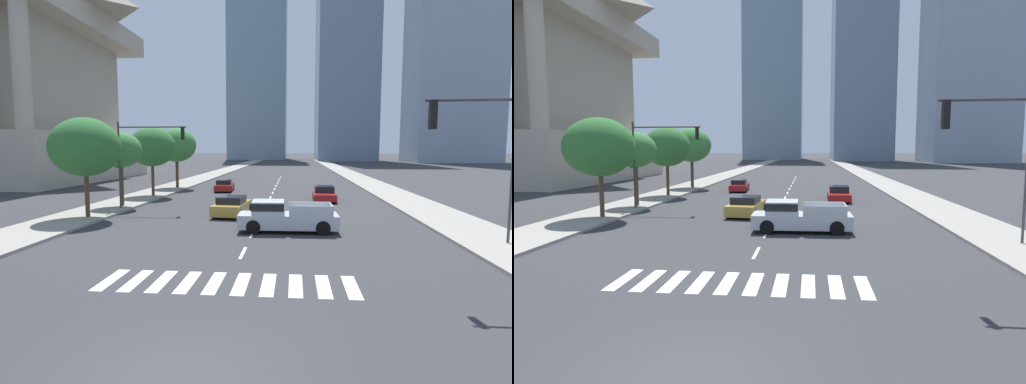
% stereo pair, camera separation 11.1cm
% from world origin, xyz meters
% --- Properties ---
extents(ground_plane, '(800.00, 800.00, 0.00)m').
position_xyz_m(ground_plane, '(0.00, 0.00, 0.00)').
color(ground_plane, '#333335').
extents(sidewalk_east, '(4.00, 260.00, 0.15)m').
position_xyz_m(sidewalk_east, '(11.70, 30.00, 0.07)').
color(sidewalk_east, gray).
rests_on(sidewalk_east, ground).
extents(sidewalk_west, '(4.00, 260.00, 0.15)m').
position_xyz_m(sidewalk_west, '(-11.70, 30.00, 0.07)').
color(sidewalk_west, gray).
rests_on(sidewalk_west, ground).
extents(crosswalk_near, '(8.55, 2.31, 0.01)m').
position_xyz_m(crosswalk_near, '(-0.00, 5.76, 0.00)').
color(crosswalk_near, silver).
rests_on(crosswalk_near, ground).
extents(lane_divider_center, '(0.14, 50.00, 0.01)m').
position_xyz_m(lane_divider_center, '(0.00, 33.76, 0.00)').
color(lane_divider_center, silver).
rests_on(lane_divider_center, ground).
extents(pickup_truck, '(5.37, 2.06, 1.67)m').
position_xyz_m(pickup_truck, '(1.58, 14.52, 0.81)').
color(pickup_truck, '#B7BABF').
rests_on(pickup_truck, ground).
extents(sedan_red_0, '(1.95, 4.55, 1.26)m').
position_xyz_m(sedan_red_0, '(4.75, 28.02, 0.58)').
color(sedan_red_0, maroon).
rests_on(sedan_red_0, ground).
extents(sedan_red_1, '(2.02, 4.53, 1.22)m').
position_xyz_m(sedan_red_1, '(-5.18, 35.17, 0.57)').
color(sedan_red_1, maroon).
rests_on(sedan_red_1, ground).
extents(sedan_gold_2, '(2.28, 4.42, 1.30)m').
position_xyz_m(sedan_gold_2, '(-1.98, 19.64, 0.61)').
color(sedan_gold_2, '#B28E38').
rests_on(sedan_gold_2, ground).
extents(traffic_signal_far, '(5.29, 0.28, 6.25)m').
position_xyz_m(traffic_signal_far, '(-8.67, 21.30, 4.46)').
color(traffic_signal_far, '#333335').
rests_on(traffic_signal_far, sidewalk_west).
extents(street_tree_nearest, '(4.34, 4.34, 6.26)m').
position_xyz_m(street_tree_nearest, '(-10.90, 17.26, 4.56)').
color(street_tree_nearest, '#4C3823').
rests_on(street_tree_nearest, sidewalk_west).
extents(street_tree_second, '(3.14, 3.14, 5.55)m').
position_xyz_m(street_tree_second, '(-10.90, 22.50, 4.34)').
color(street_tree_second, '#4C3823').
rests_on(street_tree_second, sidewalk_west).
extents(street_tree_third, '(4.25, 4.25, 6.29)m').
position_xyz_m(street_tree_third, '(-10.90, 29.36, 4.62)').
color(street_tree_third, '#4C3823').
rests_on(street_tree_third, sidewalk_west).
extents(street_tree_fourth, '(4.39, 4.39, 6.58)m').
position_xyz_m(street_tree_fourth, '(-10.90, 37.15, 4.86)').
color(street_tree_fourth, '#4C3823').
rests_on(street_tree_fourth, sidewalk_west).
extents(street_tree_fifth, '(3.80, 3.80, 6.09)m').
position_xyz_m(street_tree_fifth, '(-10.90, 37.34, 4.61)').
color(street_tree_fifth, '#4C3823').
rests_on(street_tree_fifth, sidewalk_west).
extents(office_tower_left_skyline, '(23.40, 25.89, 106.21)m').
position_xyz_m(office_tower_left_skyline, '(-13.17, 167.10, 52.58)').
color(office_tower_left_skyline, '#7A93A8').
rests_on(office_tower_left_skyline, ground).
extents(office_tower_center_skyline, '(20.79, 29.58, 110.07)m').
position_xyz_m(office_tower_center_skyline, '(20.64, 150.87, 50.23)').
color(office_tower_center_skyline, slate).
rests_on(office_tower_center_skyline, ground).
extents(office_tower_right_skyline, '(25.96, 22.62, 108.30)m').
position_xyz_m(office_tower_right_skyline, '(53.12, 134.73, 49.73)').
color(office_tower_right_skyline, '#8C9EB2').
rests_on(office_tower_right_skyline, ground).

